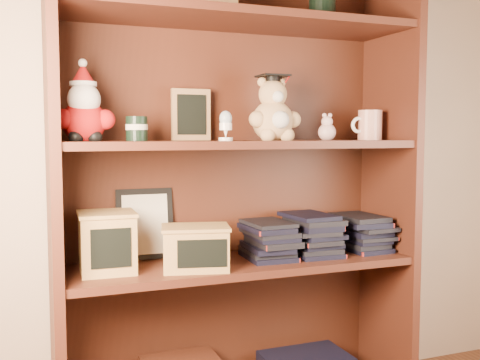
{
  "coord_description": "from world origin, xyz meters",
  "views": [
    {
      "loc": [
        -0.54,
        -0.42,
        0.97
      ],
      "look_at": [
        0.12,
        1.3,
        0.82
      ],
      "focal_mm": 42.0,
      "sensor_mm": 36.0,
      "label": 1
    }
  ],
  "objects_px": {
    "bookcase": "(234,191)",
    "treats_box": "(107,242)",
    "grad_teddy_bear": "(273,115)",
    "teacher_mug": "(369,125)"
  },
  "relations": [
    {
      "from": "bookcase",
      "to": "treats_box",
      "type": "height_order",
      "value": "bookcase"
    },
    {
      "from": "grad_teddy_bear",
      "to": "bookcase",
      "type": "bearing_deg",
      "value": 154.36
    },
    {
      "from": "grad_teddy_bear",
      "to": "treats_box",
      "type": "distance_m",
      "value": 0.68
    },
    {
      "from": "grad_teddy_bear",
      "to": "teacher_mug",
      "type": "xyz_separation_m",
      "value": [
        0.38,
        0.01,
        -0.03
      ]
    },
    {
      "from": "treats_box",
      "to": "grad_teddy_bear",
      "type": "bearing_deg",
      "value": -0.62
    },
    {
      "from": "grad_teddy_bear",
      "to": "teacher_mug",
      "type": "bearing_deg",
      "value": 1.02
    },
    {
      "from": "bookcase",
      "to": "grad_teddy_bear",
      "type": "xyz_separation_m",
      "value": [
        0.12,
        -0.06,
        0.26
      ]
    },
    {
      "from": "bookcase",
      "to": "teacher_mug",
      "type": "bearing_deg",
      "value": -5.78
    },
    {
      "from": "bookcase",
      "to": "grad_teddy_bear",
      "type": "height_order",
      "value": "bookcase"
    },
    {
      "from": "bookcase",
      "to": "treats_box",
      "type": "relative_size",
      "value": 8.67
    }
  ]
}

